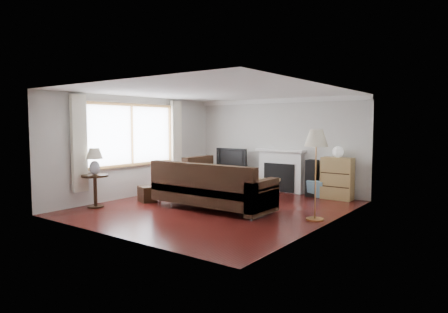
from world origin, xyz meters
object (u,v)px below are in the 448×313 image
Objects in this scene: sectional_sofa at (212,187)px; floor_lamp at (316,175)px; tv_stand at (234,178)px; coffee_table at (254,189)px; side_table at (95,191)px; bookshelf at (337,178)px.

sectional_sofa is 1.70× the size of floor_lamp.
coffee_table is at bearing -37.53° from tv_stand.
side_table reaches higher than tv_stand.
side_table is (-3.91, -4.05, -0.15)m from bookshelf.
coffee_table is at bearing 53.19° from side_table.
bookshelf is 2.37m from floor_lamp.
bookshelf is 3.19m from sectional_sofa.
side_table is at bearing -102.61° from tv_stand.
coffee_table is 2.52m from floor_lamp.
sectional_sofa is 2.57m from side_table.
sectional_sofa reaches higher than tv_stand.
floor_lamp is (2.12, -1.22, 0.62)m from coffee_table.
sectional_sofa reaches higher than side_table.
sectional_sofa is 4.06× the size of side_table.
tv_stand is at bearing 77.39° from side_table.
tv_stand is at bearing 121.34° from coffee_table.
floor_lamp is at bearing -33.00° from tv_stand.
sectional_sofa is (-1.75, -2.66, -0.04)m from bookshelf.
sectional_sofa is 2.25m from floor_lamp.
side_table is (-4.34, -1.75, -0.50)m from floor_lamp.
tv_stand is 4.09m from side_table.
tv_stand reaches higher than coffee_table.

